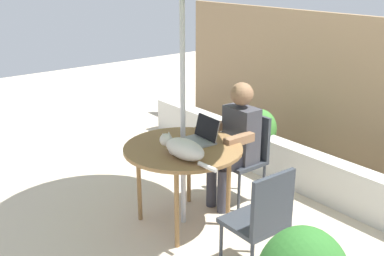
# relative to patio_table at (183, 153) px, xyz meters

# --- Properties ---
(ground_plane) EXTENTS (14.00, 14.00, 0.00)m
(ground_plane) POSITION_rel_patio_table_xyz_m (0.00, 0.00, -0.69)
(ground_plane) COLOR beige
(fence_back) EXTENTS (5.05, 0.08, 1.75)m
(fence_back) POSITION_rel_patio_table_xyz_m (0.00, 2.21, 0.19)
(fence_back) COLOR #937756
(fence_back) RESTS_ON ground
(planter_wall_low) EXTENTS (4.54, 0.20, 0.45)m
(planter_wall_low) POSITION_rel_patio_table_xyz_m (0.00, 1.38, -0.46)
(planter_wall_low) COLOR beige
(planter_wall_low) RESTS_ON ground
(patio_table) EXTENTS (1.04, 1.04, 0.75)m
(patio_table) POSITION_rel_patio_table_xyz_m (0.00, 0.00, 0.00)
(patio_table) COLOR olive
(patio_table) RESTS_ON ground
(chair_occupied) EXTENTS (0.40, 0.40, 0.87)m
(chair_occupied) POSITION_rel_patio_table_xyz_m (0.00, 0.79, -0.18)
(chair_occupied) COLOR #33383F
(chair_occupied) RESTS_ON ground
(chair_empty) EXTENTS (0.41, 0.41, 0.87)m
(chair_empty) POSITION_rel_patio_table_xyz_m (0.98, -0.02, -0.18)
(chair_empty) COLOR #33383F
(chair_empty) RESTS_ON ground
(person_seated) EXTENTS (0.48, 0.48, 1.21)m
(person_seated) POSITION_rel_patio_table_xyz_m (0.00, 0.63, -0.01)
(person_seated) COLOR #3F3F47
(person_seated) RESTS_ON ground
(laptop) EXTENTS (0.31, 0.27, 0.21)m
(laptop) POSITION_rel_patio_table_xyz_m (-0.00, 0.22, 0.12)
(laptop) COLOR gray
(laptop) RESTS_ON patio_table
(cat) EXTENTS (0.65, 0.23, 0.17)m
(cat) POSITION_rel_patio_table_xyz_m (0.20, -0.16, 0.14)
(cat) COLOR silver
(cat) RESTS_ON patio_table
(potted_plant_by_chair) EXTENTS (0.40, 0.40, 0.70)m
(potted_plant_by_chair) POSITION_rel_patio_table_xyz_m (-0.46, 1.45, -0.32)
(potted_plant_by_chair) COLOR #33383D
(potted_plant_by_chair) RESTS_ON ground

